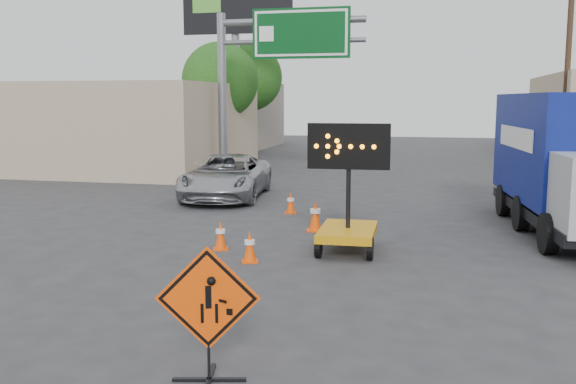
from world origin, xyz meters
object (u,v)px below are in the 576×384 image
at_px(construction_sign, 208,311).
at_px(pickup_truck, 226,176).
at_px(arrow_board, 348,223).
at_px(box_truck, 567,170).

bearing_deg(construction_sign, pickup_truck, 94.79).
distance_m(arrow_board, box_truck, 6.02).
bearing_deg(box_truck, arrow_board, -152.47).
distance_m(arrow_board, pickup_truck, 8.35).
distance_m(pickup_truck, box_truck, 10.55).
relative_size(pickup_truck, box_truck, 0.70).
bearing_deg(arrow_board, box_truck, 31.75).
distance_m(construction_sign, box_truck, 11.59).
relative_size(construction_sign, arrow_board, 0.58).
xyz_separation_m(construction_sign, box_truck, (5.58, 10.13, 0.69)).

